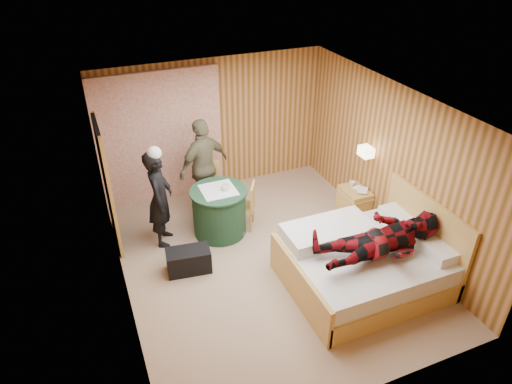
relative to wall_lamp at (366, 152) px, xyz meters
name	(u,v)px	position (x,y,z in m)	size (l,w,h in m)	color
floor	(267,260)	(-1.92, -0.45, -1.30)	(4.20, 5.00, 0.01)	tan
ceiling	(270,106)	(-1.92, -0.45, 1.20)	(4.20, 5.00, 0.01)	white
wall_back	(214,126)	(-1.92, 2.05, -0.05)	(4.20, 0.02, 2.50)	#C27E4A
wall_left	(115,224)	(-4.02, -0.45, -0.05)	(0.02, 5.00, 2.50)	#C27E4A
wall_right	(392,164)	(0.18, -0.45, -0.05)	(0.02, 5.00, 2.50)	#C27E4A
curtain	(161,139)	(-2.92, 1.98, -0.10)	(2.20, 0.08, 2.40)	beige
doorway	(108,186)	(-3.98, 0.95, -0.28)	(0.06, 0.90, 2.05)	black
wall_lamp	(366,152)	(0.00, 0.00, 0.00)	(0.26, 0.24, 0.16)	gold
bed	(366,262)	(-0.81, -1.40, -0.96)	(2.18, 1.72, 1.18)	tan
nightstand	(354,203)	(-0.04, 0.08, -1.02)	(0.42, 0.56, 0.54)	tan
round_table	(219,211)	(-2.36, 0.53, -0.89)	(0.93, 0.93, 0.82)	#1F442D
chair_far	(207,184)	(-2.33, 1.26, -0.76)	(0.54, 0.54, 0.93)	tan
chair_near	(247,203)	(-1.88, 0.50, -0.82)	(0.51, 0.51, 0.83)	tan
duffel_bag	(189,260)	(-3.09, -0.21, -1.12)	(0.65, 0.34, 0.37)	black
sneaker_left	(235,216)	(-2.00, 0.77, -1.23)	(0.30, 0.12, 0.13)	white
sneaker_right	(237,233)	(-2.14, 0.31, -1.25)	(0.24, 0.10, 0.11)	white
woman_standing	(160,199)	(-3.27, 0.65, -0.49)	(0.59, 0.39, 1.62)	black
man_at_table	(204,166)	(-2.36, 1.31, -0.44)	(1.01, 0.42, 1.72)	#686245
man_on_bed	(385,232)	(-0.77, -1.63, -0.28)	(1.77, 0.67, 0.86)	maroon
book_lower	(357,191)	(-0.04, 0.03, -0.75)	(0.17, 0.22, 0.02)	white
book_upper	(358,190)	(-0.04, 0.03, -0.73)	(0.16, 0.22, 0.02)	white
cup_nightstand	(352,184)	(-0.04, 0.21, -0.71)	(0.10, 0.10, 0.09)	white
cup_table	(225,187)	(-2.26, 0.48, -0.43)	(0.12, 0.12, 0.10)	white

